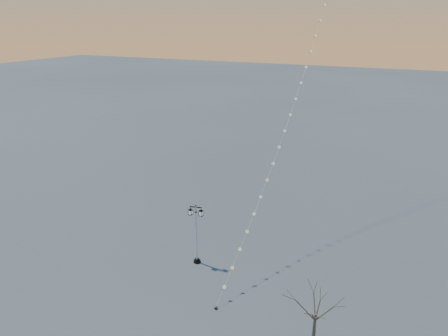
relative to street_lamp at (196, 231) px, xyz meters
The scene contains 4 objects.
ground 4.57m from the street_lamp, 66.30° to the right, with size 300.00×300.00×0.00m, color #4A4A4B.
street_lamp is the anchor object (origin of this frame).
bare_tree 11.09m from the street_lamp, 24.47° to the right, with size 2.26×2.26×3.75m.
kite_train 16.92m from the street_lamp, 67.40° to the left, with size 2.16×30.72×30.16m.
Camera 1 is at (11.87, -20.44, 17.65)m, focal length 32.86 mm.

